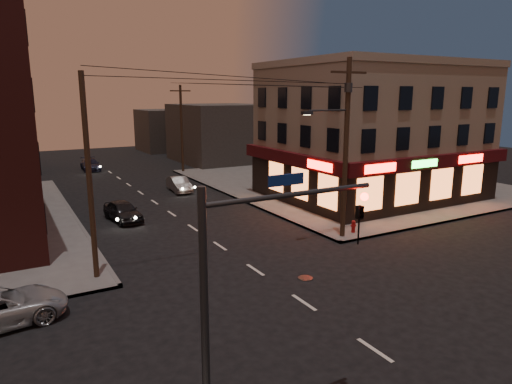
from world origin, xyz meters
TOP-DOWN VIEW (x-y plane):
  - ground at (0.00, 0.00)m, footprint 120.00×120.00m
  - sidewalk_ne at (18.00, 19.00)m, footprint 24.00×28.00m
  - pizza_building at (15.93, 13.43)m, footprint 15.85×12.85m
  - bg_building_ne_a at (14.00, 38.00)m, footprint 10.00×12.00m
  - bg_building_ne_b at (12.00, 52.00)m, footprint 8.00×8.00m
  - utility_pole_main at (6.68, 5.80)m, footprint 4.20×0.44m
  - utility_pole_far at (6.80, 32.00)m, footprint 0.26×0.26m
  - utility_pole_west at (-6.80, 6.50)m, footprint 0.24×0.24m
  - traffic_signal at (-5.57, -5.60)m, footprint 4.49×0.32m
  - sedan_near at (-3.40, 15.81)m, footprint 2.09×4.13m
  - sedan_mid at (3.05, 22.85)m, footprint 1.61×3.98m
  - sedan_far at (-1.57, 38.35)m, footprint 1.97×4.47m
  - fire_hydrant at (7.80, 6.00)m, footprint 0.34×0.34m

SIDE VIEW (x-z plane):
  - ground at x=0.00m, z-range 0.00..0.00m
  - sidewalk_ne at x=18.00m, z-range 0.00..0.15m
  - fire_hydrant at x=7.80m, z-range 0.18..0.93m
  - sedan_far at x=-1.57m, z-range 0.00..1.28m
  - sedan_mid at x=3.05m, z-range 0.00..1.28m
  - sedan_near at x=-3.40m, z-range 0.00..1.35m
  - bg_building_ne_b at x=12.00m, z-range 0.00..6.00m
  - bg_building_ne_a at x=14.00m, z-range 0.00..7.00m
  - traffic_signal at x=-5.57m, z-range 0.92..7.39m
  - utility_pole_far at x=6.80m, z-range 0.15..9.15m
  - utility_pole_west at x=-6.80m, z-range 0.15..9.15m
  - pizza_building at x=15.93m, z-range 0.10..10.60m
  - utility_pole_main at x=6.68m, z-range 0.76..10.76m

